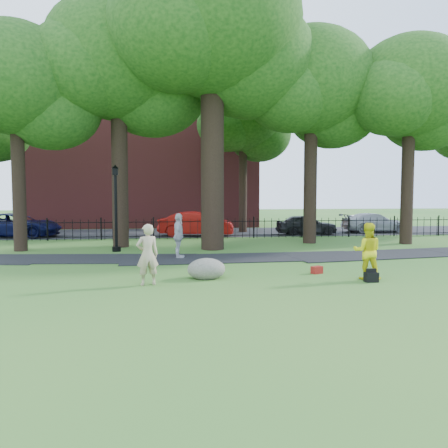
{
  "coord_description": "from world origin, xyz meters",
  "views": [
    {
      "loc": [
        -2.04,
        -13.86,
        2.69
      ],
      "look_at": [
        -0.06,
        2.0,
        1.57
      ],
      "focal_mm": 35.0,
      "sensor_mm": 36.0,
      "label": 1
    }
  ],
  "objects": [
    {
      "name": "boulder",
      "position": [
        -0.91,
        -0.22,
        0.35
      ],
      "size": [
        1.25,
        0.97,
        0.7
      ],
      "primitive_type": "ellipsoid",
      "rotation": [
        0.0,
        0.0,
        0.05
      ],
      "color": "slate",
      "rests_on": "ground"
    },
    {
      "name": "woman",
      "position": [
        -2.7,
        -1.01,
        0.9
      ],
      "size": [
        0.75,
        0.59,
        1.81
      ],
      "primitive_type": "imported",
      "rotation": [
        0.0,
        0.0,
        3.4
      ],
      "color": "tan",
      "rests_on": "ground"
    },
    {
      "name": "silver_car",
      "position": [
        12.06,
        14.87,
        0.66
      ],
      "size": [
        4.65,
        2.1,
        1.32
      ],
      "primitive_type": "imported",
      "rotation": [
        0.0,
        0.0,
        1.63
      ],
      "color": "#9C9EA4",
      "rests_on": "ground"
    },
    {
      "name": "red_bag",
      "position": [
        2.85,
        0.15,
        0.12
      ],
      "size": [
        0.42,
        0.35,
        0.25
      ],
      "primitive_type": "cube",
      "rotation": [
        0.0,
        0.0,
        0.4
      ],
      "color": "maroon",
      "rests_on": "ground"
    },
    {
      "name": "man",
      "position": [
        4.08,
        -0.98,
        0.89
      ],
      "size": [
        1.05,
        0.93,
        1.78
      ],
      "primitive_type": "imported",
      "rotation": [
        0.0,
        0.0,
        2.78
      ],
      "color": "yellow",
      "rests_on": "ground"
    },
    {
      "name": "pedestrian",
      "position": [
        -1.69,
        4.19,
        0.94
      ],
      "size": [
        0.59,
        1.15,
        1.87
      ],
      "primitive_type": "imported",
      "rotation": [
        0.0,
        0.0,
        1.44
      ],
      "color": "#B9B8BD",
      "rests_on": "ground"
    },
    {
      "name": "ground",
      "position": [
        0.0,
        0.0,
        0.0
      ],
      "size": [
        120.0,
        120.0,
        0.0
      ],
      "primitive_type": "plane",
      "color": "#2D6523",
      "rests_on": "ground"
    },
    {
      "name": "red_sedan",
      "position": [
        -0.4,
        13.5,
        0.77
      ],
      "size": [
        4.88,
        2.33,
        1.54
      ],
      "primitive_type": "imported",
      "rotation": [
        0.0,
        0.0,
        1.42
      ],
      "color": "maroon",
      "rests_on": "ground"
    },
    {
      "name": "grey_car",
      "position": [
        6.8,
        13.62,
        0.66
      ],
      "size": [
        3.94,
        1.67,
        1.33
      ],
      "primitive_type": "imported",
      "rotation": [
        0.0,
        0.0,
        1.54
      ],
      "color": "black",
      "rests_on": "ground"
    },
    {
      "name": "tree_row",
      "position": [
        0.52,
        8.4,
        8.15
      ],
      "size": [
        26.82,
        7.96,
        12.42
      ],
      "color": "black",
      "rests_on": "ground"
    },
    {
      "name": "big_tree",
      "position": [
        0.13,
        7.09,
        10.14
      ],
      "size": [
        10.08,
        8.61,
        14.37
      ],
      "color": "black",
      "rests_on": "ground"
    },
    {
      "name": "iron_fence",
      "position": [
        0.0,
        12.0,
        0.6
      ],
      "size": [
        44.0,
        0.04,
        1.2
      ],
      "color": "black",
      "rests_on": "ground"
    },
    {
      "name": "street",
      "position": [
        0.0,
        16.0,
        0.0
      ],
      "size": [
        80.0,
        7.0,
        0.02
      ],
      "primitive_type": "cube",
      "color": "black",
      "rests_on": "ground"
    },
    {
      "name": "lamppost",
      "position": [
        -4.51,
        6.72,
        1.96
      ],
      "size": [
        0.4,
        0.4,
        4.01
      ],
      "rotation": [
        0.0,
        0.0,
        0.07
      ],
      "color": "black",
      "rests_on": "ground"
    },
    {
      "name": "footpath",
      "position": [
        1.0,
        3.9,
        0.0
      ],
      "size": [
        36.07,
        3.85,
        0.03
      ],
      "primitive_type": "cube",
      "rotation": [
        0.0,
        0.0,
        0.03
      ],
      "color": "black",
      "rests_on": "ground"
    },
    {
      "name": "brick_building",
      "position": [
        -4.0,
        24.0,
        6.0
      ],
      "size": [
        18.0,
        8.0,
        12.0
      ],
      "primitive_type": "cube",
      "color": "maroon",
      "rests_on": "ground"
    },
    {
      "name": "backpack",
      "position": [
        4.02,
        -1.41,
        0.15
      ],
      "size": [
        0.4,
        0.25,
        0.3
      ],
      "primitive_type": "cube",
      "rotation": [
        0.0,
        0.0,
        0.0
      ],
      "color": "black",
      "rests_on": "ground"
    },
    {
      "name": "navy_van",
      "position": [
        -11.43,
        14.19,
        0.74
      ],
      "size": [
        5.61,
        3.13,
        1.48
      ],
      "primitive_type": "imported",
      "rotation": [
        0.0,
        0.0,
        1.44
      ],
      "color": "#0B0E37",
      "rests_on": "ground"
    }
  ]
}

